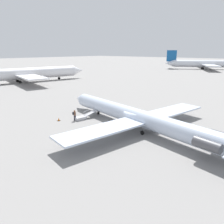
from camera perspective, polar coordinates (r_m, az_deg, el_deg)
name	(u,v)px	position (r m, az deg, el deg)	size (l,w,h in m)	color
ground_plane	(133,128)	(32.38, 5.63, -4.10)	(600.00, 600.00, 0.00)	gray
airplane_main	(138,117)	(31.18, 6.90, -1.38)	(32.93, 25.63, 6.13)	silver
airplane_far_center	(26,73)	(83.84, -21.64, 9.34)	(34.18, 44.60, 10.32)	silver
airplane_far_right	(209,64)	(144.35, 24.00, 11.46)	(47.78, 37.89, 10.94)	silver
boarding_stairs	(82,117)	(36.31, -7.72, -1.34)	(1.67, 4.13, 1.58)	#B2B2B7
passenger	(75,114)	(35.74, -9.76, -0.63)	(0.38, 0.56, 1.74)	#23232D
traffic_cone_near_stairs	(59,119)	(36.29, -13.75, -1.90)	(0.45, 0.45, 0.49)	black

